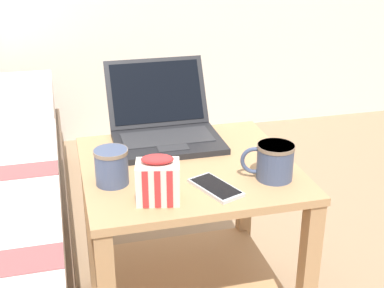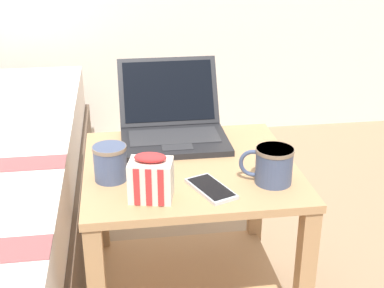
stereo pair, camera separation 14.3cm
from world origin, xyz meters
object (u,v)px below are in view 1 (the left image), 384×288
(mug_front_left, at_px, (111,164))
(mug_front_right, at_px, (274,160))
(snack_bag, at_px, (158,180))
(laptop, at_px, (164,125))
(cell_phone, at_px, (216,187))

(mug_front_left, relative_size, mug_front_right, 0.95)
(mug_front_left, height_order, snack_bag, snack_bag)
(mug_front_left, height_order, mug_front_right, mug_front_right)
(laptop, xyz_separation_m, cell_phone, (0.06, -0.36, -0.04))
(cell_phone, bearing_deg, mug_front_left, 157.89)
(cell_phone, bearing_deg, laptop, 98.91)
(snack_bag, xyz_separation_m, cell_phone, (0.15, 0.02, -0.05))
(cell_phone, bearing_deg, mug_front_right, 7.17)
(laptop, distance_m, mug_front_right, 0.41)
(laptop, relative_size, mug_front_left, 2.63)
(laptop, height_order, cell_phone, laptop)
(mug_front_right, xyz_separation_m, snack_bag, (-0.32, -0.04, 0.00))
(mug_front_right, relative_size, cell_phone, 0.83)
(laptop, relative_size, cell_phone, 2.08)
(laptop, bearing_deg, snack_bag, -104.03)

